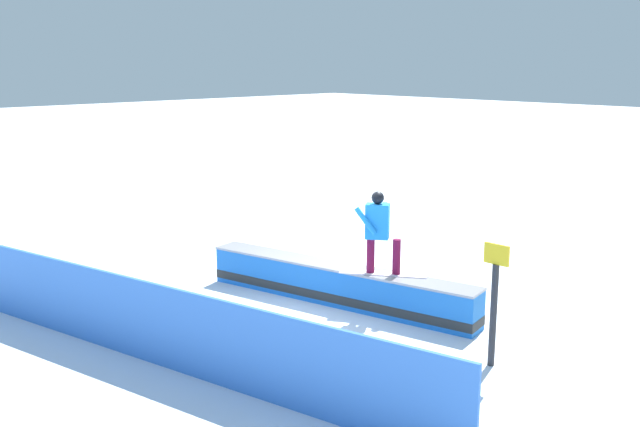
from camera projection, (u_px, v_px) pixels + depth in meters
name	position (u px, v px, depth m)	size (l,w,h in m)	color
ground_plane	(338.00, 303.00, 13.24)	(120.00, 120.00, 0.00)	white
grind_box	(338.00, 286.00, 13.17)	(5.50, 1.69, 0.73)	blue
snowboarder	(379.00, 230.00, 12.42)	(1.43, 1.08, 1.47)	silver
safety_fence	(153.00, 323.00, 10.49)	(10.07, 0.06, 1.25)	#3875DD
trail_marker	(494.00, 301.00, 10.34)	(0.40, 0.10, 1.85)	#262628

